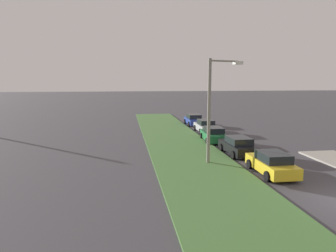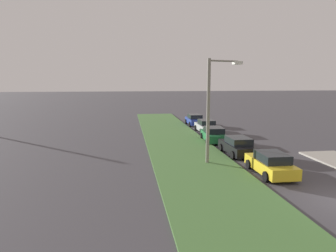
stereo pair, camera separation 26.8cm
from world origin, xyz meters
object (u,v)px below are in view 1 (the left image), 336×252
object	(u,v)px
parked_car_black	(238,146)
parked_car_blue	(194,120)
parked_car_silver	(205,126)
streetlight	(213,103)
parked_car_yellow	(272,164)
parked_car_green	(213,134)

from	to	relation	value
parked_car_black	parked_car_blue	bearing A→B (deg)	-2.32
parked_car_silver	streetlight	world-z (taller)	streetlight
parked_car_black	parked_car_yellow	bearing A→B (deg)	-179.59
parked_car_green	parked_car_silver	xyz separation A→B (m)	(5.47, -0.66, 0.00)
parked_car_green	parked_car_silver	distance (m)	5.51
parked_car_silver	parked_car_blue	distance (m)	5.74
parked_car_blue	streetlight	world-z (taller)	streetlight
parked_car_yellow	parked_car_black	size ratio (longest dim) A/B	0.99
parked_car_green	parked_car_yellow	bearing A→B (deg)	-173.23
parked_car_black	parked_car_blue	distance (m)	16.52
parked_car_yellow	parked_car_silver	distance (m)	16.15
parked_car_silver	parked_car_blue	bearing A→B (deg)	0.75
streetlight	parked_car_blue	bearing A→B (deg)	-8.87
parked_car_yellow	parked_car_blue	size ratio (longest dim) A/B	1.00
parked_car_blue	parked_car_black	bearing A→B (deg)	179.64
parked_car_yellow	parked_car_blue	bearing A→B (deg)	0.79
parked_car_yellow	streetlight	distance (m)	5.69
parked_car_black	parked_car_green	bearing A→B (deg)	3.13
parked_car_black	parked_car_green	xyz separation A→B (m)	(5.31, 0.47, 0.00)
parked_car_yellow	parked_car_blue	world-z (taller)	same
parked_car_black	parked_car_silver	world-z (taller)	same
parked_car_black	streetlight	distance (m)	5.15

